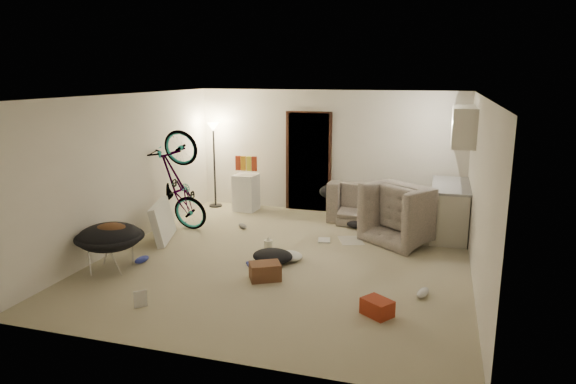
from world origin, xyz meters
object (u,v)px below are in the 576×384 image
(bicycle, at_px, (179,204))
(kitchen_counter, at_px, (449,211))
(drink_case_b, at_px, (377,307))
(tv_box, at_px, (163,221))
(drink_case_a, at_px, (265,271))
(juicer, at_px, (268,244))
(floor_lamp, at_px, (214,147))
(saucer_chair, at_px, (110,243))
(mini_fridge, at_px, (246,192))
(sofa, at_px, (381,208))
(armchair, at_px, (411,219))

(bicycle, bearing_deg, kitchen_counter, -73.77)
(drink_case_b, bearing_deg, tv_box, -169.33)
(drink_case_a, bearing_deg, drink_case_b, -50.83)
(kitchen_counter, height_order, juicer, kitchen_counter)
(floor_lamp, relative_size, bicycle, 0.95)
(kitchen_counter, distance_m, saucer_chair, 5.71)
(bicycle, distance_m, mini_fridge, 1.82)
(sofa, bearing_deg, juicer, 54.98)
(mini_fridge, xyz_separation_m, saucer_chair, (-0.66, -3.75, 0.03))
(drink_case_b, bearing_deg, bicycle, -175.95)
(bicycle, relative_size, juicer, 9.10)
(sofa, height_order, bicycle, bicycle)
(drink_case_b, bearing_deg, armchair, 121.85)
(floor_lamp, relative_size, mini_fridge, 2.37)
(floor_lamp, xyz_separation_m, armchair, (4.20, -1.14, -0.94))
(mini_fridge, bearing_deg, drink_case_b, -47.78)
(kitchen_counter, xyz_separation_m, sofa, (-1.24, 0.45, -0.15))
(saucer_chair, bearing_deg, tv_box, 90.00)
(mini_fridge, xyz_separation_m, drink_case_a, (1.61, -3.44, -0.26))
(kitchen_counter, height_order, armchair, kitchen_counter)
(bicycle, distance_m, juicer, 2.00)
(bicycle, xyz_separation_m, drink_case_a, (2.27, -1.74, -0.38))
(floor_lamp, bearing_deg, drink_case_b, -46.25)
(drink_case_b, bearing_deg, kitchen_counter, 112.44)
(sofa, relative_size, juicer, 9.56)
(bicycle, distance_m, drink_case_b, 4.60)
(bicycle, bearing_deg, mini_fridge, -18.53)
(bicycle, bearing_deg, juicer, -102.22)
(drink_case_a, xyz_separation_m, drink_case_b, (1.64, -0.65, -0.02))
(sofa, xyz_separation_m, tv_box, (-3.49, -2.18, 0.04))
(floor_lamp, relative_size, drink_case_a, 4.32)
(bicycle, relative_size, drink_case_b, 5.49)
(floor_lamp, height_order, mini_fridge, floor_lamp)
(kitchen_counter, relative_size, bicycle, 0.79)
(saucer_chair, height_order, juicer, saucer_chair)
(juicer, bearing_deg, mini_fridge, 119.41)
(tv_box, height_order, drink_case_b, tv_box)
(armchair, xyz_separation_m, tv_box, (-4.10, -1.24, -0.04))
(mini_fridge, distance_m, drink_case_b, 5.23)
(bicycle, bearing_deg, floor_lamp, 5.81)
(floor_lamp, height_order, drink_case_b, floor_lamp)
(kitchen_counter, xyz_separation_m, mini_fridge, (-4.07, 0.55, -0.06))
(drink_case_a, distance_m, juicer, 1.30)
(kitchen_counter, bearing_deg, floor_lamp, 172.34)
(saucer_chair, distance_m, tv_box, 1.47)
(saucer_chair, bearing_deg, mini_fridge, 80.07)
(floor_lamp, distance_m, armchair, 4.45)
(saucer_chair, height_order, drink_case_a, saucer_chair)
(kitchen_counter, bearing_deg, mini_fridge, 172.31)
(mini_fridge, bearing_deg, armchair, -13.08)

